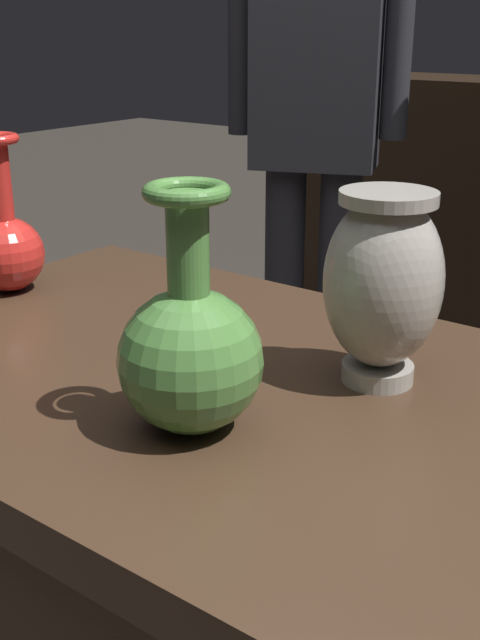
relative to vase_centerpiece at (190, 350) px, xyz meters
name	(u,v)px	position (x,y,z in m)	size (l,w,h in m)	color
vase_centerpiece	(190,350)	(0.00, 0.00, 0.00)	(0.14, 0.14, 0.25)	#477A38
vase_tall_behind	(6,243)	(-0.50, 0.17, -0.01)	(0.11, 0.11, 0.23)	red
vase_left_accent	(383,281)	(0.10, 0.21, 0.03)	(0.13, 0.13, 0.22)	gray
visitor_near_left	(316,106)	(-0.66, 1.28, 0.09)	(0.44, 0.29, 1.65)	#232328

